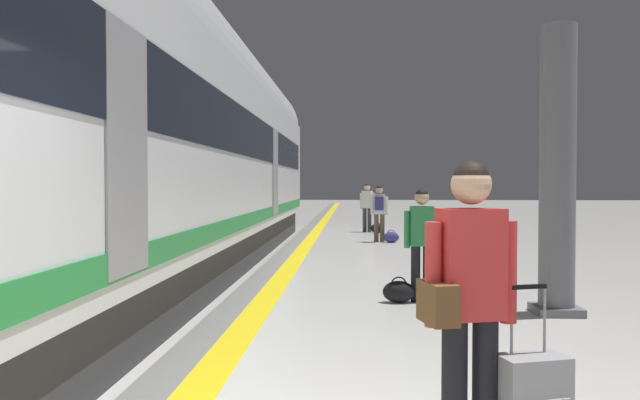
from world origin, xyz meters
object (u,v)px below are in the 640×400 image
(passenger_near, at_px, (422,236))
(passenger_mid, at_px, (367,204))
(high_speed_train, at_px, (136,126))
(duffel_bag_near, at_px, (399,292))
(duffel_bag_far, at_px, (391,237))
(duffel_bag_mid, at_px, (377,228))
(passenger_far, at_px, (379,209))
(traveller_foreground, at_px, (468,293))
(platform_pillar, at_px, (557,176))

(passenger_near, height_order, passenger_mid, passenger_mid)
(high_speed_train, bearing_deg, duffel_bag_near, -10.78)
(passenger_near, xyz_separation_m, duffel_bag_far, (0.12, 8.68, -0.75))
(duffel_bag_near, bearing_deg, duffel_bag_far, 87.11)
(passenger_mid, distance_m, duffel_bag_mid, 0.93)
(duffel_bag_far, bearing_deg, passenger_far, 152.06)
(high_speed_train, xyz_separation_m, traveller_foreground, (3.91, -5.77, -1.48))
(high_speed_train, distance_m, duffel_bag_mid, 12.37)
(traveller_foreground, height_order, passenger_near, traveller_foreground)
(traveller_foreground, relative_size, passenger_far, 1.12)
(passenger_near, bearing_deg, passenger_far, 91.28)
(passenger_mid, xyz_separation_m, passenger_far, (0.25, -3.58, -0.02))
(duffel_bag_mid, distance_m, duffel_bag_far, 3.41)
(passenger_mid, bearing_deg, duffel_bag_mid, -47.57)
(duffel_bag_mid, bearing_deg, platform_pillar, -82.31)
(duffel_bag_near, height_order, passenger_mid, passenger_mid)
(passenger_mid, bearing_deg, duffel_bag_far, -81.26)
(high_speed_train, xyz_separation_m, passenger_mid, (3.77, 11.79, -1.55))
(high_speed_train, height_order, duffel_bag_far, high_speed_train)
(duffel_bag_mid, relative_size, passenger_far, 0.28)
(duffel_bag_far, bearing_deg, high_speed_train, -118.40)
(duffel_bag_near, xyz_separation_m, duffel_bag_far, (0.44, 8.78, 0.00))
(high_speed_train, relative_size, traveller_foreground, 16.14)
(duffel_bag_near, distance_m, passenger_far, 8.99)
(duffel_bag_near, bearing_deg, traveller_foreground, -89.89)
(traveller_foreground, height_order, duffel_bag_far, traveller_foreground)
(high_speed_train, height_order, traveller_foreground, high_speed_train)
(high_speed_train, bearing_deg, passenger_near, -8.63)
(traveller_foreground, relative_size, passenger_mid, 1.07)
(passenger_mid, height_order, duffel_bag_far, passenger_mid)
(high_speed_train, relative_size, duffel_bag_far, 64.53)
(high_speed_train, xyz_separation_m, passenger_near, (4.22, -0.64, -1.60))
(traveller_foreground, distance_m, duffel_bag_near, 5.10)
(passenger_near, xyz_separation_m, duffel_bag_mid, (-0.13, 12.08, -0.75))
(high_speed_train, height_order, duffel_bag_mid, high_speed_train)
(passenger_mid, bearing_deg, traveller_foreground, -89.53)
(passenger_far, bearing_deg, duffel_bag_mid, 88.85)
(high_speed_train, xyz_separation_m, duffel_bag_mid, (4.09, 11.44, -2.35))
(high_speed_train, distance_m, platform_pillar, 6.03)
(passenger_far, bearing_deg, duffel_bag_far, -27.94)
(high_speed_train, relative_size, platform_pillar, 7.89)
(traveller_foreground, distance_m, duffel_bag_far, 13.85)
(high_speed_train, distance_m, duffel_bag_near, 4.62)
(traveller_foreground, height_order, duffel_bag_near, traveller_foreground)
(high_speed_train, relative_size, passenger_mid, 17.32)
(passenger_far, bearing_deg, passenger_near, -88.72)
(passenger_mid, xyz_separation_m, duffel_bag_mid, (0.32, -0.35, -0.80))
(duffel_bag_near, height_order, passenger_far, passenger_far)
(passenger_far, bearing_deg, passenger_mid, 94.08)
(high_speed_train, distance_m, duffel_bag_far, 9.44)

